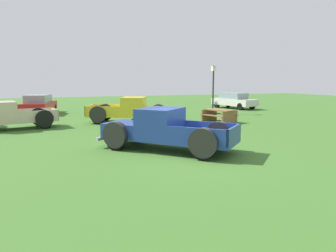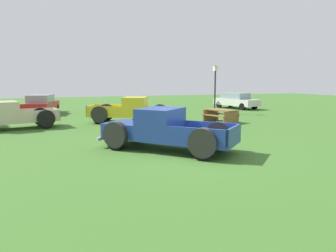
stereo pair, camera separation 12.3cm
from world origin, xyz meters
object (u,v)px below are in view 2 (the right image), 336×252
trash_can (140,124)px  pickup_truck_foreground (159,130)px  sedan_distant_b (41,104)px  lamp_post_near (215,88)px  pickup_truck_behind_left (136,110)px  sedan_distant_a (236,100)px  picnic_table (221,114)px  pickup_truck_behind_right (3,116)px

trash_can → pickup_truck_foreground: bearing=-93.9°
sedan_distant_b → lamp_post_near: 13.21m
sedan_distant_b → lamp_post_near: (12.45, -4.28, 1.15)m
pickup_truck_behind_left → sedan_distant_b: size_ratio=1.14×
pickup_truck_foreground → trash_can: 3.56m
pickup_truck_behind_left → sedan_distant_a: pickup_truck_behind_left is taller
sedan_distant_a → picnic_table: 9.81m
trash_can → pickup_truck_behind_left: bearing=77.8°
pickup_truck_behind_left → sedan_distant_b: 9.00m
pickup_truck_behind_left → lamp_post_near: lamp_post_near is taller
pickup_truck_foreground → picnic_table: 8.34m
pickup_truck_foreground → picnic_table: (5.95, 5.83, -0.24)m
lamp_post_near → trash_can: lamp_post_near is taller
sedan_distant_b → pickup_truck_behind_right: bearing=-102.3°
pickup_truck_behind_left → pickup_truck_behind_right: 7.17m
pickup_truck_foreground → pickup_truck_behind_left: 7.59m
lamp_post_near → sedan_distant_a: bearing=39.2°
pickup_truck_behind_right → trash_can: size_ratio=5.29×
pickup_truck_foreground → sedan_distant_a: pickup_truck_foreground is taller
sedan_distant_a → sedan_distant_b: 16.45m
sedan_distant_a → sedan_distant_b: size_ratio=0.96×
pickup_truck_behind_right → sedan_distant_b: 7.61m
pickup_truck_behind_right → sedan_distant_a: bearing=19.5°
pickup_truck_behind_left → picnic_table: bearing=-19.1°
trash_can → picnic_table: bearing=21.8°
sedan_distant_a → lamp_post_near: lamp_post_near is taller
pickup_truck_foreground → pickup_truck_behind_right: pickup_truck_foreground is taller
sedan_distant_a → lamp_post_near: bearing=-140.8°
pickup_truck_behind_left → sedan_distant_a: 12.46m
pickup_truck_behind_left → pickup_truck_foreground: bearing=-98.3°
pickup_truck_behind_right → lamp_post_near: lamp_post_near is taller
pickup_truck_behind_left → picnic_table: pickup_truck_behind_left is taller
pickup_truck_behind_right → lamp_post_near: size_ratio=1.37×
picnic_table → lamp_post_near: bearing=65.4°
picnic_table → trash_can: bearing=-158.2°
pickup_truck_behind_right → lamp_post_near: (14.08, 3.16, 1.23)m
sedan_distant_b → picnic_table: bearing=-40.2°
pickup_truck_behind_left → pickup_truck_behind_right: pickup_truck_behind_left is taller
sedan_distant_b → lamp_post_near: size_ratio=1.28×
sedan_distant_b → pickup_truck_foreground: bearing=-73.1°
pickup_truck_behind_right → picnic_table: (12.02, -1.34, -0.20)m
pickup_truck_foreground → trash_can: size_ratio=5.14×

